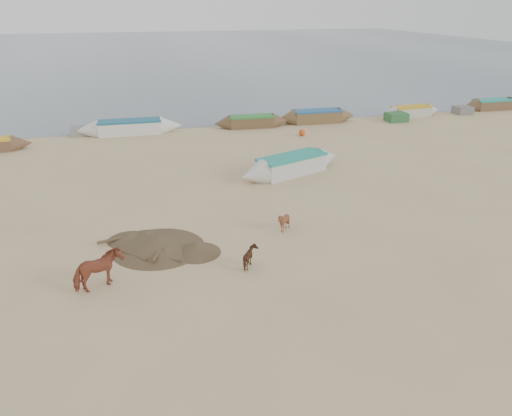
{
  "coord_description": "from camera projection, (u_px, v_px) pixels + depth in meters",
  "views": [
    {
      "loc": [
        -4.79,
        -13.37,
        8.54
      ],
      "look_at": [
        0.0,
        4.0,
        1.0
      ],
      "focal_mm": 35.0,
      "sensor_mm": 36.0,
      "label": 1
    }
  ],
  "objects": [
    {
      "name": "ground",
      "position": [
        288.0,
        281.0,
        16.36
      ],
      "size": [
        140.0,
        140.0,
        0.0
      ],
      "primitive_type": "plane",
      "color": "tan",
      "rests_on": "ground"
    },
    {
      "name": "sea",
      "position": [
        140.0,
        51.0,
        89.29
      ],
      "size": [
        160.0,
        160.0,
        0.0
      ],
      "primitive_type": "plane",
      "color": "slate",
      "rests_on": "ground"
    },
    {
      "name": "debris_pile",
      "position": [
        158.0,
        243.0,
        18.48
      ],
      "size": [
        4.57,
        4.57,
        0.43
      ],
      "primitive_type": "cone",
      "rotation": [
        0.0,
        0.0,
        -0.43
      ],
      "color": "brown",
      "rests_on": "ground"
    },
    {
      "name": "calf_right",
      "position": [
        251.0,
        258.0,
        17.09
      ],
      "size": [
        0.7,
        0.79,
        0.74
      ],
      "primitive_type": "imported",
      "rotation": [
        0.0,
        0.0,
        1.48
      ],
      "color": "#512F1A",
      "rests_on": "ground"
    },
    {
      "name": "near_canoe",
      "position": [
        292.0,
        165.0,
        26.3
      ],
      "size": [
        6.55,
        3.62,
        1.0
      ],
      "primitive_type": null,
      "rotation": [
        0.0,
        0.0,
        0.37
      ],
      "color": "silver",
      "rests_on": "ground"
    },
    {
      "name": "cow_adult",
      "position": [
        98.0,
        271.0,
        15.71
      ],
      "size": [
        1.7,
        1.31,
        1.3
      ],
      "primitive_type": "imported",
      "rotation": [
        0.0,
        0.0,
        2.03
      ],
      "color": "brown",
      "rests_on": "ground"
    },
    {
      "name": "beach_clutter",
      "position": [
        248.0,
        126.0,
        35.24
      ],
      "size": [
        43.28,
        4.93,
        0.64
      ],
      "color": "#316C30",
      "rests_on": "ground"
    },
    {
      "name": "waterline_canoes",
      "position": [
        180.0,
        126.0,
        34.72
      ],
      "size": [
        56.75,
        4.01,
        0.97
      ],
      "color": "brown",
      "rests_on": "ground"
    },
    {
      "name": "calf_front",
      "position": [
        284.0,
        222.0,
        19.78
      ],
      "size": [
        0.77,
        0.69,
        0.81
      ],
      "primitive_type": "imported",
      "rotation": [
        0.0,
        0.0,
        -1.51
      ],
      "color": "brown",
      "rests_on": "ground"
    }
  ]
}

